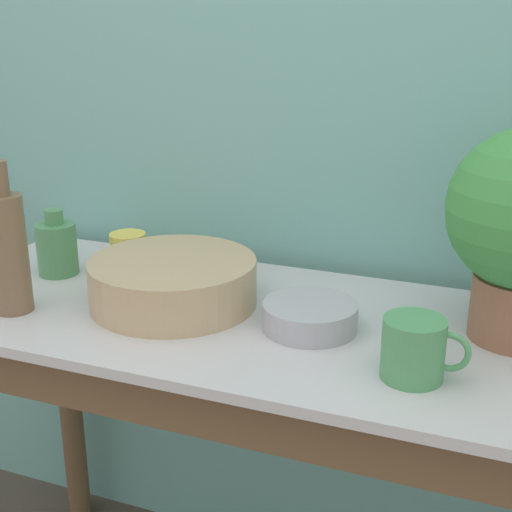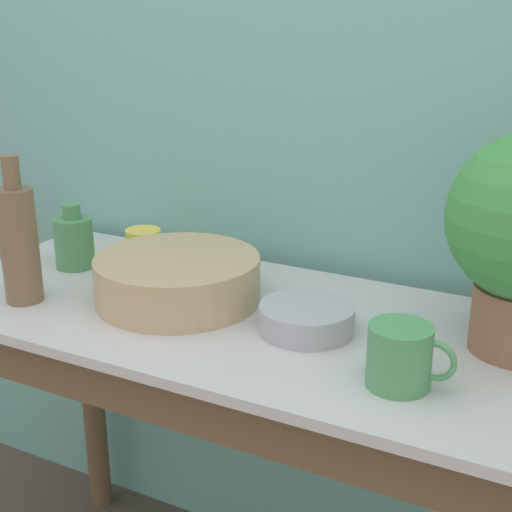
% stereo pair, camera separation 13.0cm
% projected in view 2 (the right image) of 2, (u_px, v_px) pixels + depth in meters
% --- Properties ---
extents(wall_back, '(6.00, 0.05, 2.40)m').
position_uv_depth(wall_back, '(329.00, 88.00, 1.50)').
color(wall_back, '#70ADA8').
rests_on(wall_back, ground_plane).
extents(counter_table, '(1.35, 0.56, 0.81)m').
position_uv_depth(counter_table, '(250.00, 401.00, 1.38)').
color(counter_table, brown).
rests_on(counter_table, ground_plane).
extents(bowl_wash_large, '(0.33, 0.33, 0.09)m').
position_uv_depth(bowl_wash_large, '(178.00, 279.00, 1.40)').
color(bowl_wash_large, tan).
rests_on(bowl_wash_large, counter_table).
extents(bottle_tall, '(0.07, 0.07, 0.29)m').
position_uv_depth(bottle_tall, '(19.00, 242.00, 1.38)').
color(bottle_tall, brown).
rests_on(bottle_tall, counter_table).
extents(bottle_short, '(0.09, 0.09, 0.14)m').
position_uv_depth(bottle_short, '(74.00, 241.00, 1.58)').
color(bottle_short, '#4C8C59').
rests_on(bottle_short, counter_table).
extents(mug_green, '(0.14, 0.10, 0.10)m').
position_uv_depth(mug_green, '(401.00, 356.00, 1.08)').
color(mug_green, '#4C935B').
rests_on(mug_green, counter_table).
extents(mug_yellow, '(0.11, 0.08, 0.08)m').
position_uv_depth(mug_yellow, '(145.00, 246.00, 1.61)').
color(mug_yellow, '#E5CC4C').
rests_on(mug_yellow, counter_table).
extents(bowl_small_steel, '(0.17, 0.17, 0.05)m').
position_uv_depth(bowl_small_steel, '(307.00, 318.00, 1.27)').
color(bowl_small_steel, '#A8A8B2').
rests_on(bowl_small_steel, counter_table).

